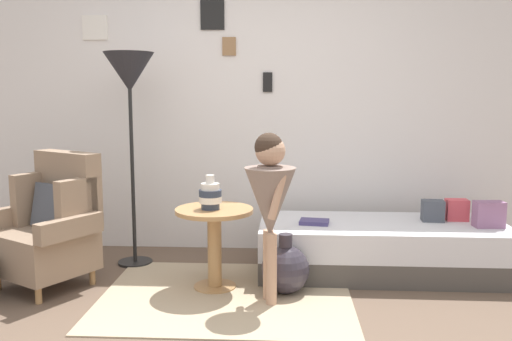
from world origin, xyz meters
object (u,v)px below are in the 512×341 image
Objects in this scene: daybed at (382,248)px; person_child at (270,195)px; book_on_daybed at (314,222)px; demijohn_near at (285,269)px; vase_striped at (210,195)px; floor_lamp at (129,81)px; side_table at (214,232)px; armchair at (51,226)px.

person_child is at bearing -142.23° from daybed.
daybed is at bearing 6.34° from book_on_daybed.
demijohn_near is (0.10, 0.18, -0.56)m from person_child.
book_on_daybed is (0.75, 0.38, -0.27)m from vase_striped.
demijohn_near is (1.24, -0.61, -1.32)m from floor_lamp.
vase_striped is (-1.29, -0.44, 0.49)m from daybed.
side_table is at bearing -36.30° from floor_lamp.
demijohn_near is at bearing -5.02° from vase_striped.
person_child is 2.69× the size of demijohn_near.
person_child is 5.21× the size of book_on_daybed.
vase_striped is at bearing 151.63° from person_child.
floor_lamp is 1.83m from book_on_daybed.
floor_lamp reaches higher than book_on_daybed.
side_table is 2.41× the size of vase_striped.
demijohn_near is at bearing -147.42° from daybed.
demijohn_near reaches higher than daybed.
daybed is at bearing 18.17° from side_table.
daybed is 7.83× the size of vase_striped.
side_table is at bearing 41.51° from vase_striped.
floor_lamp is at bearing 172.79° from book_on_daybed.
armchair is at bearing -170.19° from book_on_daybed.
side_table is 0.81m from book_on_daybed.
floor_lamp reaches higher than person_child.
person_child reaches higher than vase_striped.
floor_lamp reaches higher than vase_striped.
floor_lamp is at bearing 176.39° from daybed.
vase_striped is at bearing -161.30° from daybed.
armchair is 1.65× the size of side_table.
demijohn_near is (-0.75, -0.48, -0.03)m from daybed.
floor_lamp is at bearing 153.95° from demijohn_near.
vase_striped is 1.11× the size of book_on_daybed.
vase_striped is 0.57× the size of demijohn_near.
daybed is 1.11× the size of floor_lamp.
floor_lamp is (-0.71, 0.56, 0.81)m from vase_striped.
floor_lamp reaches higher than daybed.
daybed is at bearing 18.70° from vase_striped.
book_on_daybed is (1.47, -0.19, -1.08)m from floor_lamp.
side_table is at bearing 148.05° from person_child.
book_on_daybed is at bearing 61.76° from person_child.
side_table is 0.51× the size of person_child.
book_on_daybed is at bearing -173.66° from daybed.
floor_lamp reaches higher than side_table.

